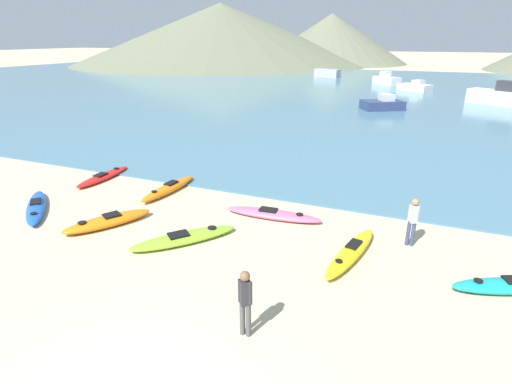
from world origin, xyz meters
TOP-DOWN VIEW (x-y plane):
  - bay_water at (0.00, 45.29)m, footprint 160.00×70.00m
  - far_hill_left at (-58.21, 94.59)m, footprint 54.13×54.13m
  - far_hill_midleft at (-43.14, 87.63)m, footprint 69.58×69.58m
  - far_hill_midright at (-19.37, 99.68)m, footprint 36.68×36.68m
  - kayak_on_sand_0 at (-5.44, 5.98)m, footprint 2.15×2.92m
  - kayak_on_sand_1 at (-0.52, 8.70)m, footprint 3.48×0.90m
  - kayak_on_sand_2 at (2.49, 7.05)m, footprint 1.20×3.42m
  - kayak_on_sand_3 at (-8.97, 9.65)m, footprint 0.70×3.13m
  - kayak_on_sand_5 at (-8.77, 5.98)m, footprint 2.94×2.84m
  - kayak_on_sand_6 at (6.39, 6.88)m, footprint 2.81×1.70m
  - kayak_on_sand_7 at (-2.45, 5.99)m, footprint 2.77×3.08m
  - kayak_on_sand_8 at (-5.34, 9.42)m, footprint 0.83×3.28m
  - person_near_foreground at (1.00, 2.94)m, footprint 0.32×0.27m
  - person_near_waterline at (4.00, 8.47)m, footprint 0.31×0.26m
  - moored_boat_0 at (-11.04, 61.55)m, footprint 4.24×2.50m
  - moored_boat_1 at (-1.29, 54.16)m, footprint 3.88×3.77m
  - moored_boat_2 at (10.19, 40.27)m, footprint 5.43×4.23m
  - moored_boat_3 at (2.56, 48.64)m, footprint 4.12×3.57m
  - moored_boat_4 at (0.48, 33.37)m, footprint 3.97×3.52m

SIDE VIEW (x-z plane):
  - bay_water at x=0.00m, z-range 0.00..0.06m
  - kayak_on_sand_3 at x=-8.97m, z-range -0.02..0.27m
  - kayak_on_sand_5 at x=-8.77m, z-range -0.02..0.30m
  - kayak_on_sand_1 at x=-0.52m, z-range -0.02..0.30m
  - kayak_on_sand_7 at x=-2.45m, z-range -0.02..0.30m
  - kayak_on_sand_6 at x=6.39m, z-range -0.02..0.35m
  - kayak_on_sand_2 at x=2.49m, z-range -0.02..0.36m
  - kayak_on_sand_8 at x=-5.34m, z-range -0.02..0.36m
  - kayak_on_sand_0 at x=-5.44m, z-range -0.02..0.37m
  - moored_boat_3 at x=2.56m, z-range -0.13..1.13m
  - moored_boat_4 at x=0.48m, z-range -0.14..1.17m
  - moored_boat_1 at x=-1.29m, z-range -0.20..1.51m
  - moored_boat_0 at x=-11.04m, z-range 0.06..1.29m
  - moored_boat_2 at x=10.19m, z-range -0.27..1.93m
  - person_near_waterline at x=4.00m, z-range 0.11..1.64m
  - person_near_foreground at x=1.00m, z-range 0.11..1.68m
  - far_hill_left at x=-58.21m, z-range 0.00..9.70m
  - far_hill_midright at x=-19.37m, z-range 0.00..11.41m
  - far_hill_midleft at x=-43.14m, z-range 0.00..13.53m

